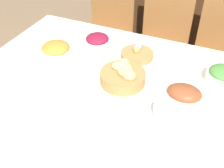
% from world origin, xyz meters
% --- Properties ---
extents(ground_plane, '(12.00, 12.00, 0.00)m').
position_xyz_m(ground_plane, '(0.00, 0.00, 0.00)').
color(ground_plane, '#7F664C').
extents(dining_table, '(1.70, 1.14, 0.72)m').
position_xyz_m(dining_table, '(0.00, 0.00, 0.36)').
color(dining_table, silver).
rests_on(dining_table, ground).
extents(chair_far_center, '(0.43, 0.43, 0.96)m').
position_xyz_m(chair_far_center, '(0.04, 0.94, 0.51)').
color(chair_far_center, brown).
rests_on(chair_far_center, ground).
extents(chair_far_right, '(0.44, 0.44, 0.96)m').
position_xyz_m(chair_far_right, '(0.51, 0.94, 0.51)').
color(chair_far_right, brown).
rests_on(chair_far_right, ground).
extents(chair_far_left, '(0.43, 0.43, 0.96)m').
position_xyz_m(chair_far_left, '(-0.48, 0.94, 0.51)').
color(chair_far_left, brown).
rests_on(chair_far_left, ground).
extents(sideboard, '(1.54, 0.44, 0.85)m').
position_xyz_m(sideboard, '(-0.04, 1.67, 0.43)').
color(sideboard, '#3D2616').
rests_on(sideboard, ground).
extents(bread_basket, '(0.26, 0.26, 0.12)m').
position_xyz_m(bread_basket, '(0.05, 0.00, 0.77)').
color(bread_basket, '#9E7542').
rests_on(bread_basket, dining_table).
extents(egg_basket, '(0.21, 0.21, 0.08)m').
position_xyz_m(egg_basket, '(0.03, 0.28, 0.74)').
color(egg_basket, '#9E7542').
rests_on(egg_basket, dining_table).
extents(ham_platter, '(0.28, 0.20, 0.07)m').
position_xyz_m(ham_platter, '(0.40, 0.01, 0.75)').
color(ham_platter, white).
rests_on(ham_platter, dining_table).
extents(green_salad_bowl, '(0.18, 0.18, 0.10)m').
position_xyz_m(green_salad_bowl, '(0.56, 0.23, 0.77)').
color(green_salad_bowl, white).
rests_on(green_salad_bowl, dining_table).
extents(carrot_bowl, '(0.21, 0.21, 0.09)m').
position_xyz_m(carrot_bowl, '(-0.45, 0.08, 0.76)').
color(carrot_bowl, white).
rests_on(carrot_bowl, dining_table).
extents(beet_salad_bowl, '(0.18, 0.18, 0.08)m').
position_xyz_m(beet_salad_bowl, '(-0.26, 0.30, 0.76)').
color(beet_salad_bowl, white).
rests_on(beet_salad_bowl, dining_table).
extents(dinner_plate, '(0.26, 0.26, 0.01)m').
position_xyz_m(dinner_plate, '(0.07, -0.36, 0.73)').
color(dinner_plate, white).
rests_on(dinner_plate, dining_table).
extents(fork, '(0.01, 0.18, 0.00)m').
position_xyz_m(fork, '(-0.08, -0.36, 0.72)').
color(fork, '#B7B7BC').
rests_on(fork, dining_table).
extents(knife, '(0.01, 0.18, 0.00)m').
position_xyz_m(knife, '(0.23, -0.36, 0.72)').
color(knife, '#B7B7BC').
rests_on(knife, dining_table).
extents(spoon, '(0.01, 0.18, 0.00)m').
position_xyz_m(spoon, '(0.26, -0.36, 0.72)').
color(spoon, '#B7B7BC').
rests_on(spoon, dining_table).
extents(drinking_cup, '(0.07, 0.07, 0.07)m').
position_xyz_m(drinking_cup, '(0.32, -0.18, 0.76)').
color(drinking_cup, silver).
rests_on(drinking_cup, dining_table).
extents(butter_dish, '(0.12, 0.08, 0.03)m').
position_xyz_m(butter_dish, '(-0.21, -0.17, 0.74)').
color(butter_dish, white).
rests_on(butter_dish, dining_table).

